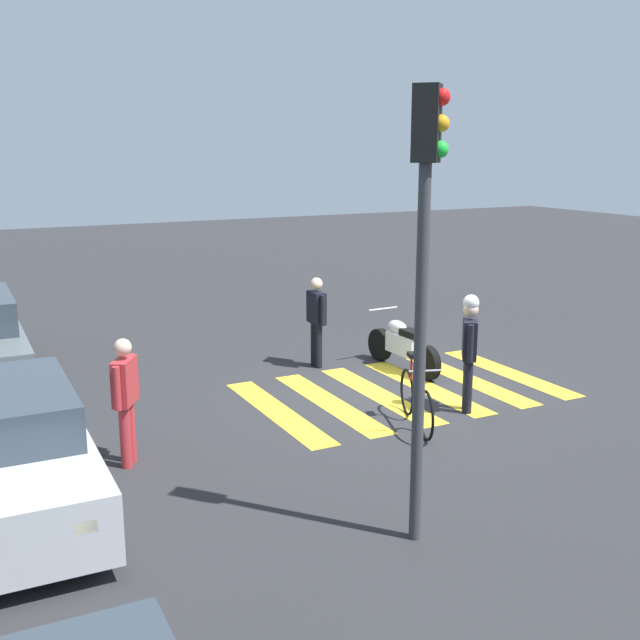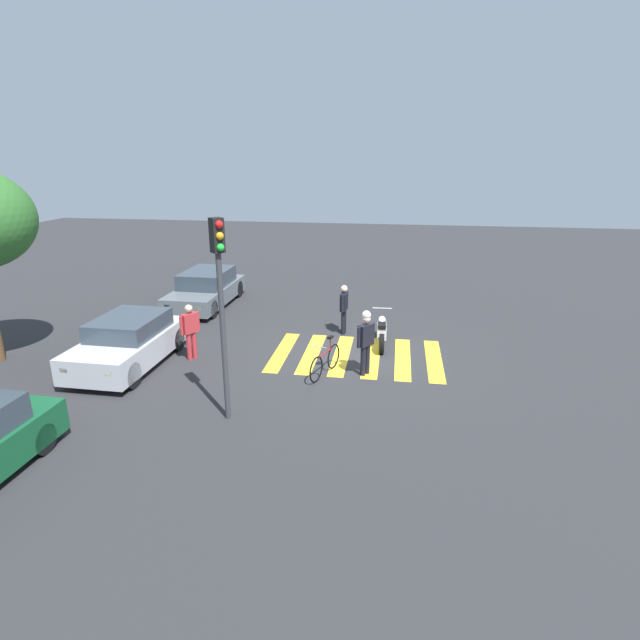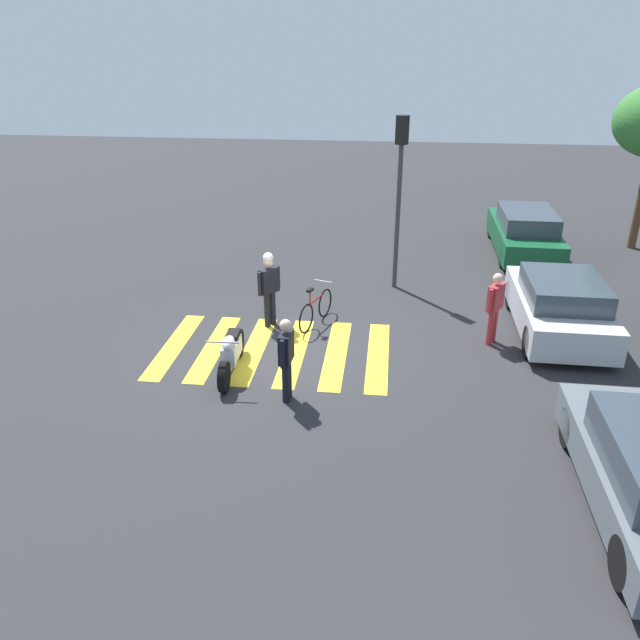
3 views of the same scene
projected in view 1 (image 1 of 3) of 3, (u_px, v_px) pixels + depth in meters
The scene contains 8 objects.
ground_plane at pixel (402, 391), 12.63m from camera, with size 60.00×60.00×0.00m, color #2B2B2D.
police_motorcycle at pixel (403, 346), 13.73m from camera, with size 2.06×0.62×1.02m.
leaning_bicycle at pixel (416, 401), 10.95m from camera, with size 1.64×0.65×1.01m.
officer_on_foot at pixel (469, 344), 11.43m from camera, with size 0.57×0.45×1.81m.
officer_by_motorcycle at pixel (316, 316), 13.83m from camera, with size 0.66×0.23×1.65m.
pedestrian_bystander at pixel (125, 394), 9.50m from camera, with size 0.58×0.42×1.64m.
crosswalk_stripes at pixel (402, 391), 12.63m from camera, with size 3.22×4.95×0.01m.
traffic_light_pole at pixel (425, 248), 7.22m from camera, with size 0.34×0.34×4.49m.
Camera 1 is at (-10.10, 6.72, 3.93)m, focal length 43.02 mm.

